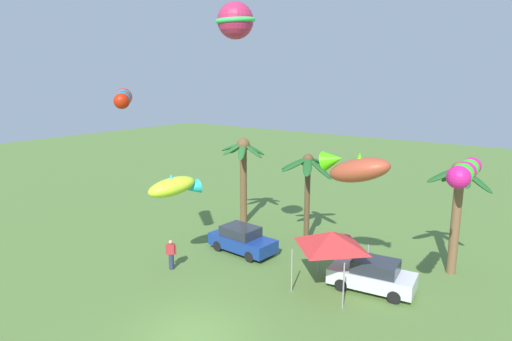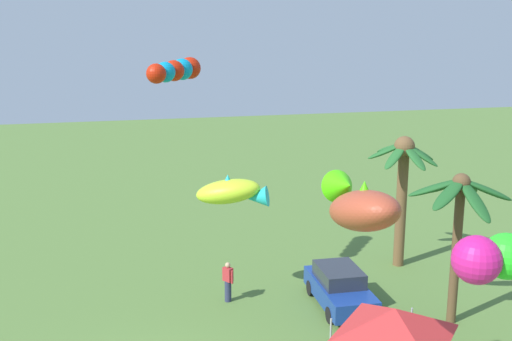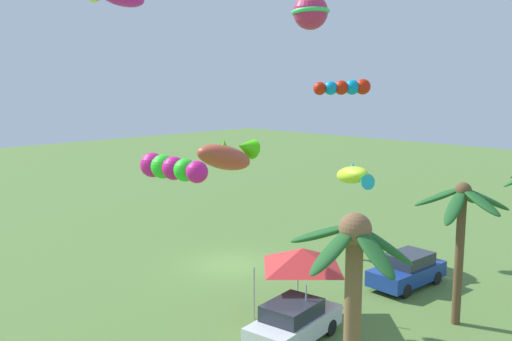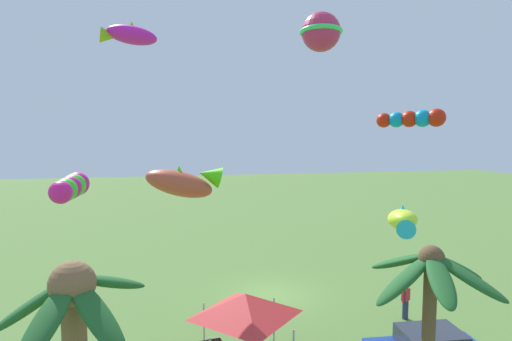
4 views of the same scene
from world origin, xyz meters
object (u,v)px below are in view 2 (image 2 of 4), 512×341
object	(u,v)px
kite_fish_5	(360,206)
palm_tree_2	(459,207)
palm_tree_1	(403,173)
spectator_0	(228,281)
kite_tube_4	(176,70)
kite_fish_3	(232,192)
parked_car_0	(340,288)
festival_tent	(395,322)

from	to	relation	value
kite_fish_5	palm_tree_2	bearing A→B (deg)	131.63
palm_tree_1	spectator_0	xyz separation A→B (m)	(1.67, -8.23, -3.44)
palm_tree_1	kite_tube_4	world-z (taller)	kite_tube_4
palm_tree_1	kite_fish_3	xyz separation A→B (m)	(2.01, -8.11, 0.20)
palm_tree_1	kite_fish_5	bearing A→B (deg)	-33.39
parked_car_0	kite_fish_5	world-z (taller)	kite_fish_5
kite_tube_4	parked_car_0	bearing A→B (deg)	65.20
palm_tree_1	kite_fish_5	world-z (taller)	kite_fish_5
parked_car_0	kite_fish_5	distance (m)	10.31
palm_tree_2	kite_fish_5	size ratio (longest dim) A/B	1.89
palm_tree_2	parked_car_0	bearing A→B (deg)	-123.62
kite_tube_4	kite_fish_5	distance (m)	11.17
palm_tree_2	kite_fish_3	xyz separation A→B (m)	(-3.44, -7.22, 0.17)
parked_car_0	kite_fish_3	world-z (taller)	kite_fish_3
palm_tree_1	palm_tree_2	distance (m)	5.52
parked_car_0	spectator_0	xyz separation A→B (m)	(-1.54, -3.99, 0.06)
spectator_0	palm_tree_2	bearing A→B (deg)	62.78
kite_fish_3	kite_tube_4	bearing A→B (deg)	-128.41
parked_car_0	kite_tube_4	bearing A→B (deg)	-114.80
kite_tube_4	spectator_0	bearing A→B (deg)	57.18
spectator_0	kite_tube_4	world-z (taller)	kite_tube_4
spectator_0	kite_fish_3	bearing A→B (deg)	19.59
parked_car_0	festival_tent	xyz separation A→B (m)	(6.11, -1.08, 1.72)
parked_car_0	kite_fish_3	bearing A→B (deg)	-107.36
kite_tube_4	kite_fish_3	bearing A→B (deg)	51.59
festival_tent	kite_tube_4	size ratio (longest dim) A/B	1.11
kite_fish_5	kite_tube_4	bearing A→B (deg)	-167.00
palm_tree_1	parked_car_0	xyz separation A→B (m)	(3.22, -4.25, -3.50)
palm_tree_2	festival_tent	distance (m)	6.16
palm_tree_2	kite_fish_5	xyz separation A→B (m)	(5.79, -6.52, 2.12)
festival_tent	spectator_0	bearing A→B (deg)	-159.19
palm_tree_1	parked_car_0	bearing A→B (deg)	-52.89
kite_tube_4	kite_fish_5	bearing A→B (deg)	13.00
parked_car_0	spectator_0	size ratio (longest dim) A/B	2.52
kite_fish_3	palm_tree_2	bearing A→B (deg)	64.53
palm_tree_1	palm_tree_2	world-z (taller)	palm_tree_1
palm_tree_1	kite_fish_5	xyz separation A→B (m)	(11.24, -7.41, 2.15)
spectator_0	kite_fish_3	distance (m)	3.66
palm_tree_2	kite_fish_5	distance (m)	8.97
spectator_0	kite_fish_5	xyz separation A→B (m)	(9.57, 0.83, 5.59)
kite_fish_3	kite_tube_4	distance (m)	4.91
palm_tree_1	festival_tent	size ratio (longest dim) A/B	2.05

